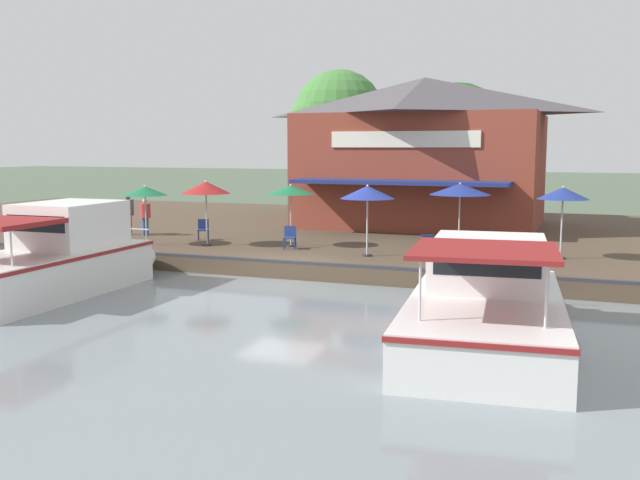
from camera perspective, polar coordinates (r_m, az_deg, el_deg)
ground_plane at (r=23.45m, az=-3.03°, el=-3.34°), size 220.00×220.00×0.00m
quay_deck at (r=33.65m, az=4.49°, el=0.45°), size 22.00×56.00×0.60m
quay_edge_fender at (r=23.43m, az=-2.94°, el=-1.74°), size 0.20×50.40×0.10m
waterfront_restaurant at (r=35.14m, az=8.29°, el=7.08°), size 9.98×11.51×7.09m
patio_umbrella_mid_patio_left at (r=25.43m, az=18.87°, el=3.53°), size 1.72×1.72×2.48m
patio_umbrella_mid_patio_right at (r=28.35m, az=-13.83°, el=3.82°), size 1.70×1.70×2.33m
patio_umbrella_near_quay_edge at (r=27.71m, az=-9.12°, el=4.16°), size 1.90×1.90×2.52m
patio_umbrella_far_corner at (r=27.50m, az=11.14°, el=4.00°), size 2.30×2.30×2.46m
patio_umbrella_back_row at (r=24.73m, az=3.82°, el=3.82°), size 1.89×1.89×2.50m
patio_umbrella_by_entrance at (r=27.15m, az=-2.36°, el=4.01°), size 1.79×1.79×2.38m
cafe_chair_back_row_seat at (r=25.29m, az=14.64°, el=-0.31°), size 0.59×0.59×0.85m
cafe_chair_facing_river at (r=26.66m, az=-2.43°, el=0.31°), size 0.54×0.54×0.85m
cafe_chair_far_corner_seat at (r=34.41m, az=-16.33°, el=1.63°), size 0.46×0.46×0.85m
cafe_chair_beside_entrance at (r=29.57m, az=-9.32°, el=0.92°), size 0.59×0.59×0.85m
cafe_chair_mid_patio at (r=24.24m, az=8.69°, el=-0.49°), size 0.60×0.60×0.85m
person_mid_patio at (r=31.48m, az=-13.81°, el=2.13°), size 0.45×0.45×1.59m
person_near_entrance at (r=32.00m, az=-15.11°, el=2.39°), size 0.50×0.50×1.75m
motorboat_distant_upstream at (r=16.90m, az=13.22°, el=-4.71°), size 9.06×3.98×2.39m
motorboat_outer_channel at (r=22.83m, az=-19.83°, el=-1.41°), size 8.00×3.05×2.64m
mooring_post at (r=21.79m, az=15.69°, el=-1.78°), size 0.22×0.22×0.78m
tree_behind_restaurant at (r=38.21m, az=10.52°, el=8.32°), size 5.36×5.11×7.13m
tree_downstream_bank at (r=40.43m, az=1.16°, el=9.72°), size 5.36×5.11×8.08m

